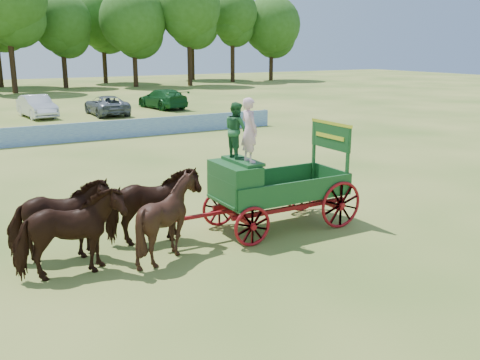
# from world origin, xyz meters

# --- Properties ---
(ground) EXTENTS (160.00, 160.00, 0.00)m
(ground) POSITION_xyz_m (0.00, 0.00, 0.00)
(ground) COLOR #AAA14D
(ground) RESTS_ON ground
(horse_lead_left) EXTENTS (2.49, 1.19, 2.08)m
(horse_lead_left) POSITION_xyz_m (-4.81, -0.03, 1.04)
(horse_lead_left) COLOR black
(horse_lead_left) RESTS_ON ground
(horse_lead_right) EXTENTS (2.61, 1.51, 2.08)m
(horse_lead_right) POSITION_xyz_m (-4.81, 1.07, 1.04)
(horse_lead_right) COLOR black
(horse_lead_right) RESTS_ON ground
(horse_wheel_left) EXTENTS (2.18, 2.02, 2.08)m
(horse_wheel_left) POSITION_xyz_m (-2.41, -0.03, 1.04)
(horse_wheel_left) COLOR black
(horse_wheel_left) RESTS_ON ground
(horse_wheel_right) EXTENTS (2.59, 1.46, 2.08)m
(horse_wheel_right) POSITION_xyz_m (-2.41, 1.07, 1.04)
(horse_wheel_right) COLOR black
(horse_wheel_right) RESTS_ON ground
(farm_dray) EXTENTS (6.00, 2.00, 3.87)m
(farm_dray) POSITION_xyz_m (0.54, 0.54, 1.67)
(farm_dray) COLOR maroon
(farm_dray) RESTS_ON ground
(sponsor_banner) EXTENTS (26.00, 0.08, 1.05)m
(sponsor_banner) POSITION_xyz_m (-1.00, 18.00, 0.53)
(sponsor_banner) COLOR #1F47AA
(sponsor_banner) RESTS_ON ground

